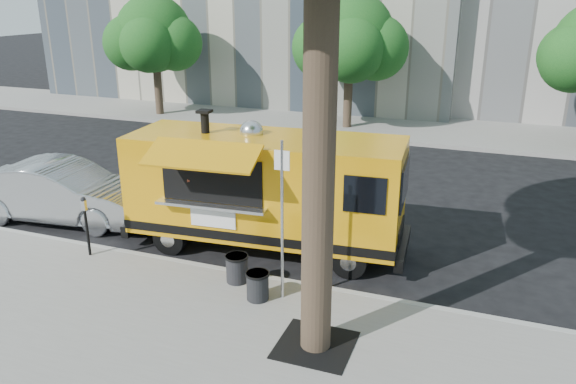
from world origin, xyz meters
name	(u,v)px	position (x,y,z in m)	size (l,w,h in m)	color
ground	(242,257)	(0.00, 0.00, 0.00)	(120.00, 120.00, 0.00)	black
sidewalk	(135,357)	(0.00, -4.00, 0.07)	(60.00, 6.00, 0.15)	gray
curb	(223,272)	(0.00, -0.93, 0.07)	(60.00, 0.14, 0.16)	#999993
far_sidewalk	(374,126)	(0.00, 13.50, 0.07)	(60.00, 5.00, 0.15)	gray
tree_well	(315,345)	(2.60, -2.80, 0.15)	(1.20, 1.20, 0.02)	black
far_tree_a	(154,34)	(-10.00, 12.30, 3.78)	(3.42, 3.42, 5.36)	#33261C
far_tree_b	(350,37)	(-1.00, 12.70, 3.83)	(3.60, 3.60, 5.50)	#33261C
sign_post	(282,212)	(1.55, -1.55, 1.85)	(0.28, 0.06, 3.00)	silver
parking_meter	(86,219)	(-3.00, -1.35, 0.98)	(0.11, 0.11, 1.33)	black
food_truck	(264,188)	(0.30, 0.57, 1.45)	(6.42, 3.26, 3.09)	orange
sedan	(63,192)	(-5.15, 0.36, 0.76)	(1.62, 4.64, 1.53)	#A8AAAF
trash_bin_left	(237,267)	(0.50, -1.30, 0.45)	(0.46, 0.46, 0.55)	black
trash_bin_right	(258,285)	(1.15, -1.78, 0.44)	(0.45, 0.45, 0.54)	black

